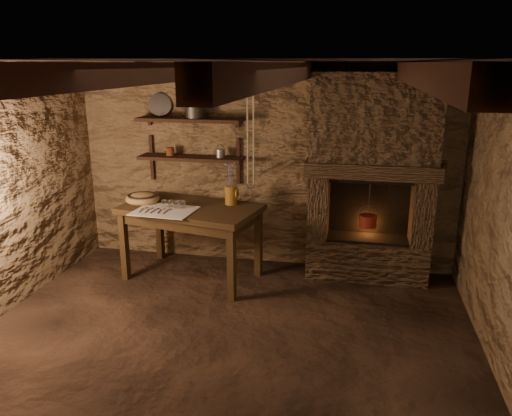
% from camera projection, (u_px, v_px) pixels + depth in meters
% --- Properties ---
extents(floor, '(4.50, 4.50, 0.00)m').
position_uv_depth(floor, '(220.00, 345.00, 4.38)').
color(floor, black).
rests_on(floor, ground).
extents(back_wall, '(4.50, 0.04, 2.40)m').
position_uv_depth(back_wall, '(264.00, 166.00, 5.93)').
color(back_wall, brown).
rests_on(back_wall, floor).
extents(front_wall, '(4.50, 0.04, 2.40)m').
position_uv_depth(front_wall, '(91.00, 346.00, 2.17)').
color(front_wall, brown).
rests_on(front_wall, floor).
extents(ceiling, '(4.50, 4.00, 0.04)m').
position_uv_depth(ceiling, '(214.00, 61.00, 3.71)').
color(ceiling, black).
rests_on(ceiling, back_wall).
extents(beam_far_left, '(0.14, 3.95, 0.16)m').
position_uv_depth(beam_far_left, '(36.00, 73.00, 4.03)').
color(beam_far_left, black).
rests_on(beam_far_left, ceiling).
extents(beam_mid_left, '(0.14, 3.95, 0.16)m').
position_uv_depth(beam_mid_left, '(152.00, 73.00, 3.83)').
color(beam_mid_left, black).
rests_on(beam_mid_left, ceiling).
extents(beam_mid_right, '(0.14, 3.95, 0.16)m').
position_uv_depth(beam_mid_right, '(280.00, 74.00, 3.64)').
color(beam_mid_right, black).
rests_on(beam_mid_right, ceiling).
extents(beam_far_right, '(0.14, 3.95, 0.16)m').
position_uv_depth(beam_far_right, '(423.00, 74.00, 3.45)').
color(beam_far_right, black).
rests_on(beam_far_right, ceiling).
extents(shelf_lower, '(1.25, 0.30, 0.04)m').
position_uv_depth(shelf_lower, '(191.00, 158.00, 5.91)').
color(shelf_lower, black).
rests_on(shelf_lower, back_wall).
extents(shelf_upper, '(1.25, 0.30, 0.04)m').
position_uv_depth(shelf_upper, '(189.00, 120.00, 5.79)').
color(shelf_upper, black).
rests_on(shelf_upper, back_wall).
extents(hearth, '(1.43, 0.51, 2.30)m').
position_uv_depth(hearth, '(372.00, 173.00, 5.46)').
color(hearth, '#3B2A1D').
rests_on(hearth, floor).
extents(work_table, '(1.63, 1.14, 0.85)m').
position_uv_depth(work_table, '(192.00, 239.00, 5.66)').
color(work_table, '#312111').
rests_on(work_table, floor).
extents(linen_cloth, '(0.67, 0.55, 0.01)m').
position_uv_depth(linen_cloth, '(165.00, 211.00, 5.36)').
color(linen_cloth, white).
rests_on(linen_cloth, work_table).
extents(pewter_cutlery_row, '(0.54, 0.24, 0.01)m').
position_uv_depth(pewter_cutlery_row, '(164.00, 210.00, 5.34)').
color(pewter_cutlery_row, gray).
rests_on(pewter_cutlery_row, linen_cloth).
extents(drinking_glasses, '(0.20, 0.06, 0.08)m').
position_uv_depth(drinking_glasses, '(170.00, 204.00, 5.46)').
color(drinking_glasses, white).
rests_on(drinking_glasses, linen_cloth).
extents(stoneware_jug, '(0.15, 0.14, 0.48)m').
position_uv_depth(stoneware_jug, '(231.00, 186.00, 5.57)').
color(stoneware_jug, '#9D691E').
rests_on(stoneware_jug, work_table).
extents(wooden_bowl, '(0.51, 0.51, 0.14)m').
position_uv_depth(wooden_bowl, '(143.00, 199.00, 5.67)').
color(wooden_bowl, '#A47C47').
rests_on(wooden_bowl, work_table).
extents(iron_stockpot, '(0.31, 0.31, 0.18)m').
position_uv_depth(iron_stockpot, '(195.00, 110.00, 5.74)').
color(iron_stockpot, '#2B2926').
rests_on(iron_stockpot, shelf_upper).
extents(tin_pan, '(0.29, 0.20, 0.27)m').
position_uv_depth(tin_pan, '(160.00, 105.00, 5.92)').
color(tin_pan, '#9C9B96').
rests_on(tin_pan, shelf_upper).
extents(small_kettle, '(0.14, 0.11, 0.15)m').
position_uv_depth(small_kettle, '(220.00, 153.00, 5.83)').
color(small_kettle, '#9C9B96').
rests_on(small_kettle, shelf_lower).
extents(rusty_tin, '(0.10, 0.10, 0.10)m').
position_uv_depth(rusty_tin, '(170.00, 152.00, 5.95)').
color(rusty_tin, '#542410').
rests_on(rusty_tin, shelf_lower).
extents(red_pot, '(0.23, 0.23, 0.54)m').
position_uv_depth(red_pot, '(368.00, 220.00, 5.56)').
color(red_pot, maroon).
rests_on(red_pot, hearth).
extents(hanging_ropes, '(0.08, 0.08, 1.20)m').
position_uv_depth(hanging_ropes, '(251.00, 125.00, 4.86)').
color(hanging_ropes, '#C5B78B').
rests_on(hanging_ropes, ceiling).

